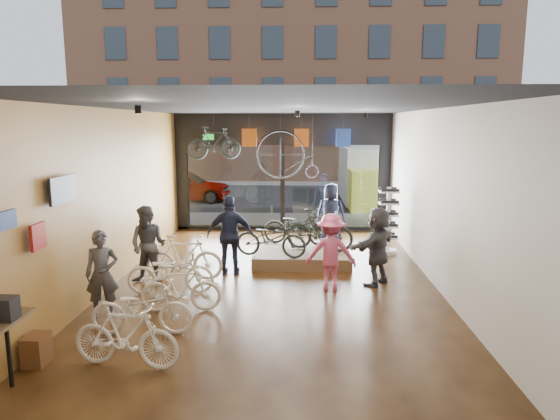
# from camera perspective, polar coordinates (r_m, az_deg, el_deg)

# --- Properties ---
(ground_plane) EXTENTS (7.00, 12.00, 0.04)m
(ground_plane) POSITION_cam_1_polar(r_m,az_deg,el_deg) (10.88, -0.77, -8.91)
(ground_plane) COLOR black
(ground_plane) RESTS_ON ground
(ceiling) EXTENTS (7.00, 12.00, 0.04)m
(ceiling) POSITION_cam_1_polar(r_m,az_deg,el_deg) (10.31, -0.82, 11.74)
(ceiling) COLOR black
(ceiling) RESTS_ON ground
(wall_left) EXTENTS (0.04, 12.00, 3.80)m
(wall_left) POSITION_cam_1_polar(r_m,az_deg,el_deg) (11.17, -19.14, 1.18)
(wall_left) COLOR #A9783C
(wall_left) RESTS_ON ground
(wall_right) EXTENTS (0.04, 12.00, 3.80)m
(wall_right) POSITION_cam_1_polar(r_m,az_deg,el_deg) (10.83, 18.15, 0.97)
(wall_right) COLOR beige
(wall_right) RESTS_ON ground
(wall_back) EXTENTS (7.00, 0.04, 3.80)m
(wall_back) POSITION_cam_1_polar(r_m,az_deg,el_deg) (4.58, -4.81, -10.33)
(wall_back) COLOR beige
(wall_back) RESTS_ON ground
(storefront) EXTENTS (7.00, 0.26, 3.80)m
(storefront) POSITION_cam_1_polar(r_m,az_deg,el_deg) (16.37, 0.30, 4.31)
(storefront) COLOR black
(storefront) RESTS_ON ground
(exit_sign) EXTENTS (0.35, 0.06, 0.18)m
(exit_sign) POSITION_cam_1_polar(r_m,az_deg,el_deg) (16.44, -8.19, 8.25)
(exit_sign) COLOR #198C26
(exit_sign) RESTS_ON storefront
(street_road) EXTENTS (30.00, 18.00, 0.02)m
(street_road) POSITION_cam_1_polar(r_m,az_deg,el_deg) (25.53, 0.98, 1.99)
(street_road) COLOR black
(street_road) RESTS_ON ground
(sidewalk_near) EXTENTS (30.00, 2.40, 0.12)m
(sidewalk_near) POSITION_cam_1_polar(r_m,az_deg,el_deg) (17.83, 0.43, -1.21)
(sidewalk_near) COLOR slate
(sidewalk_near) RESTS_ON ground
(sidewalk_far) EXTENTS (30.00, 2.00, 0.12)m
(sidewalk_far) POSITION_cam_1_polar(r_m,az_deg,el_deg) (29.49, 1.15, 3.18)
(sidewalk_far) COLOR slate
(sidewalk_far) RESTS_ON ground
(opposite_building) EXTENTS (26.00, 5.00, 14.00)m
(opposite_building) POSITION_cam_1_polar(r_m,az_deg,el_deg) (31.99, 1.28, 16.16)
(opposite_building) COLOR brown
(opposite_building) RESTS_ON ground
(street_car) EXTENTS (4.17, 1.68, 1.42)m
(street_car) POSITION_cam_1_polar(r_m,az_deg,el_deg) (23.06, -10.89, 2.77)
(street_car) COLOR gray
(street_car) RESTS_ON street_road
(box_truck) EXTENTS (2.09, 6.26, 2.47)m
(box_truck) POSITION_cam_1_polar(r_m,az_deg,el_deg) (21.61, 10.13, 3.73)
(box_truck) COLOR silver
(box_truck) RESTS_ON street_road
(floor_bike_1) EXTENTS (1.67, 0.69, 0.97)m
(floor_bike_1) POSITION_cam_1_polar(r_m,az_deg,el_deg) (7.69, -17.22, -13.52)
(floor_bike_1) COLOR silver
(floor_bike_1) RESTS_ON ground_plane
(floor_bike_2) EXTENTS (1.71, 0.69, 0.88)m
(floor_bike_2) POSITION_cam_1_polar(r_m,az_deg,el_deg) (8.75, -15.51, -10.83)
(floor_bike_2) COLOR silver
(floor_bike_2) RESTS_ON ground_plane
(floor_bike_3) EXTENTS (1.54, 0.58, 0.90)m
(floor_bike_3) POSITION_cam_1_polar(r_m,az_deg,el_deg) (9.58, -11.29, -8.76)
(floor_bike_3) COLOR silver
(floor_bike_3) RESTS_ON ground_plane
(floor_bike_4) EXTENTS (1.82, 0.79, 0.93)m
(floor_bike_4) POSITION_cam_1_polar(r_m,az_deg,el_deg) (10.59, -12.40, -6.93)
(floor_bike_4) COLOR silver
(floor_bike_4) RESTS_ON ground_plane
(floor_bike_5) EXTENTS (1.75, 0.57, 1.04)m
(floor_bike_5) POSITION_cam_1_polar(r_m,az_deg,el_deg) (11.41, -10.92, -5.36)
(floor_bike_5) COLOR silver
(floor_bike_5) RESTS_ON ground_plane
(display_platform) EXTENTS (2.40, 1.80, 0.30)m
(display_platform) POSITION_cam_1_polar(r_m,az_deg,el_deg) (12.76, 2.49, -5.28)
(display_platform) COLOR brown
(display_platform) RESTS_ON ground_plane
(display_bike_left) EXTENTS (1.83, 0.96, 0.91)m
(display_bike_left) POSITION_cam_1_polar(r_m,az_deg,el_deg) (12.02, -1.05, -3.25)
(display_bike_left) COLOR black
(display_bike_left) RESTS_ON display_platform
(display_bike_mid) EXTENTS (1.81, 0.98, 1.05)m
(display_bike_mid) POSITION_cam_1_polar(r_m,az_deg,el_deg) (12.65, 4.50, -2.29)
(display_bike_mid) COLOR black
(display_bike_mid) RESTS_ON display_platform
(display_bike_right) EXTENTS (1.93, 1.02, 0.96)m
(display_bike_right) POSITION_cam_1_polar(r_m,az_deg,el_deg) (13.24, 1.98, -1.92)
(display_bike_right) COLOR black
(display_bike_right) RESTS_ON display_platform
(customer_0) EXTENTS (0.67, 0.53, 1.61)m
(customer_0) POSITION_cam_1_polar(r_m,az_deg,el_deg) (9.62, -19.65, -6.90)
(customer_0) COLOR #3F3F44
(customer_0) RESTS_ON ground_plane
(customer_1) EXTENTS (0.95, 0.80, 1.73)m
(customer_1) POSITION_cam_1_polar(r_m,az_deg,el_deg) (11.27, -14.82, -3.90)
(customer_1) COLOR #3F3F44
(customer_1) RESTS_ON ground_plane
(customer_2) EXTENTS (1.10, 0.47, 1.86)m
(customer_2) POSITION_cam_1_polar(r_m,az_deg,el_deg) (11.61, -5.70, -2.89)
(customer_2) COLOR #161C33
(customer_2) RESTS_ON ground_plane
(customer_3) EXTENTS (1.10, 0.69, 1.64)m
(customer_3) POSITION_cam_1_polar(r_m,az_deg,el_deg) (10.51, 5.83, -4.87)
(customer_3) COLOR #CC4C72
(customer_3) RESTS_ON ground_plane
(customer_4) EXTENTS (0.96, 0.71, 1.78)m
(customer_4) POSITION_cam_1_polar(r_m,az_deg,el_deg) (14.66, 5.83, -0.38)
(customer_4) COLOR #161C33
(customer_4) RESTS_ON ground_plane
(customer_5) EXTENTS (1.39, 1.56, 1.72)m
(customer_5) POSITION_cam_1_polar(r_m,az_deg,el_deg) (11.05, 11.07, -4.06)
(customer_5) COLOR #3F3F44
(customer_5) RESTS_ON ground_plane
(sunglasses_rack) EXTENTS (0.62, 0.54, 1.81)m
(sunglasses_rack) POSITION_cam_1_polar(r_m,az_deg,el_deg) (13.76, 12.25, -1.17)
(sunglasses_rack) COLOR white
(sunglasses_rack) RESTS_ON ground_plane
(wall_merch) EXTENTS (0.40, 2.40, 2.60)m
(wall_merch) POSITION_cam_1_polar(r_m,az_deg,el_deg) (8.14, -26.92, -6.78)
(wall_merch) COLOR navy
(wall_merch) RESTS_ON wall_left
(penny_farthing) EXTENTS (1.83, 0.06, 1.47)m
(penny_farthing) POSITION_cam_1_polar(r_m,az_deg,el_deg) (15.24, 1.21, 6.16)
(penny_farthing) COLOR black
(penny_farthing) RESTS_ON ceiling
(hung_bike) EXTENTS (1.64, 0.94, 0.95)m
(hung_bike) POSITION_cam_1_polar(r_m,az_deg,el_deg) (14.71, -7.56, 7.60)
(hung_bike) COLOR black
(hung_bike) RESTS_ON ceiling
(jersey_left) EXTENTS (0.45, 0.03, 0.55)m
(jersey_left) POSITION_cam_1_polar(r_m,az_deg,el_deg) (15.57, -3.54, 8.25)
(jersey_left) COLOR #CC5919
(jersey_left) RESTS_ON ceiling
(jersey_mid) EXTENTS (0.45, 0.03, 0.55)m
(jersey_mid) POSITION_cam_1_polar(r_m,az_deg,el_deg) (15.49, 2.48, 8.25)
(jersey_mid) COLOR #CC5919
(jersey_mid) RESTS_ON ceiling
(jersey_right) EXTENTS (0.45, 0.03, 0.55)m
(jersey_right) POSITION_cam_1_polar(r_m,az_deg,el_deg) (15.55, 7.26, 8.19)
(jersey_right) COLOR #1E3F99
(jersey_right) RESTS_ON ceiling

